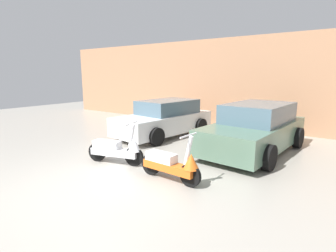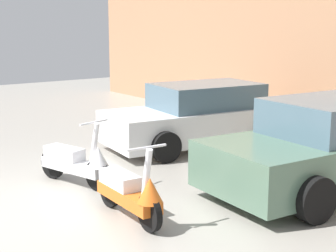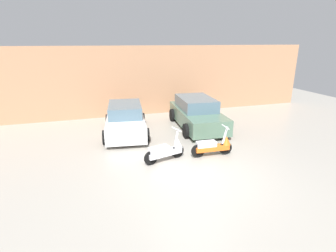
% 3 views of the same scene
% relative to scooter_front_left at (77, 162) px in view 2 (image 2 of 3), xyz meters
% --- Properties ---
extents(ground_plane, '(28.00, 28.00, 0.00)m').
position_rel_scooter_front_left_xyz_m(ground_plane, '(0.52, -1.25, -0.38)').
color(ground_plane, '#9E998E').
extents(scooter_front_left, '(1.48, 0.69, 1.06)m').
position_rel_scooter_front_left_xyz_m(scooter_front_left, '(0.00, 0.00, 0.00)').
color(scooter_front_left, black).
rests_on(scooter_front_left, ground_plane).
extents(scooter_front_right, '(1.51, 0.54, 1.05)m').
position_rel_scooter_front_left_xyz_m(scooter_front_right, '(1.70, -0.10, -0.00)').
color(scooter_front_right, black).
rests_on(scooter_front_right, ground_plane).
extents(car_rear_left, '(2.17, 3.90, 1.27)m').
position_rel_scooter_front_left_xyz_m(car_rear_left, '(-0.90, 3.19, 0.23)').
color(car_rear_left, white).
rests_on(car_rear_left, ground_plane).
extents(car_rear_center, '(2.19, 4.14, 1.36)m').
position_rel_scooter_front_left_xyz_m(car_rear_center, '(2.40, 3.08, 0.28)').
color(car_rear_center, '#51705B').
rests_on(car_rear_center, ground_plane).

